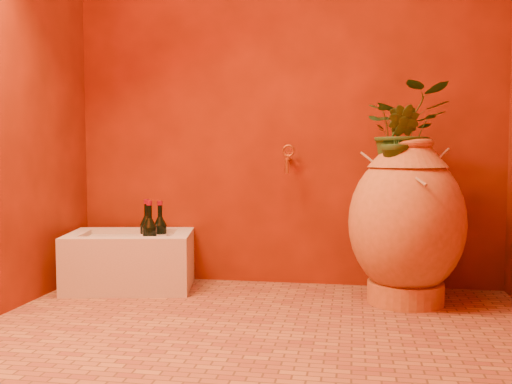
% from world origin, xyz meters
% --- Properties ---
extents(floor, '(2.50, 2.50, 0.00)m').
position_xyz_m(floor, '(0.00, 0.00, 0.00)').
color(floor, '#945A30').
rests_on(floor, ground).
extents(wall_back, '(2.50, 0.02, 2.50)m').
position_xyz_m(wall_back, '(0.00, 1.00, 1.25)').
color(wall_back, '#571705').
rests_on(wall_back, ground).
extents(amphora, '(0.66, 0.66, 0.85)m').
position_xyz_m(amphora, '(0.68, 0.65, 0.42)').
color(amphora, '#B96A34').
rests_on(amphora, floor).
extents(stone_basin, '(0.77, 0.60, 0.32)m').
position_xyz_m(stone_basin, '(-0.85, 0.71, 0.15)').
color(stone_basin, beige).
rests_on(stone_basin, floor).
extents(wine_bottle_a, '(0.08, 0.08, 0.32)m').
position_xyz_m(wine_bottle_a, '(-0.70, 0.79, 0.29)').
color(wine_bottle_a, black).
rests_on(wine_bottle_a, stone_basin).
extents(wine_bottle_b, '(0.08, 0.08, 0.33)m').
position_xyz_m(wine_bottle_b, '(-0.71, 0.64, 0.30)').
color(wine_bottle_b, black).
rests_on(wine_bottle_b, stone_basin).
extents(wine_bottle_c, '(0.08, 0.08, 0.33)m').
position_xyz_m(wine_bottle_c, '(-0.76, 0.75, 0.30)').
color(wine_bottle_c, black).
rests_on(wine_bottle_c, stone_basin).
extents(wall_tap, '(0.07, 0.15, 0.16)m').
position_xyz_m(wall_tap, '(0.03, 0.92, 0.75)').
color(wall_tap, '#B36F29').
rests_on(wall_tap, wall_back).
extents(plant_main, '(0.48, 0.44, 0.47)m').
position_xyz_m(plant_main, '(0.66, 0.68, 0.89)').
color(plant_main, '#234318').
rests_on(plant_main, amphora).
extents(plant_side, '(0.23, 0.22, 0.34)m').
position_xyz_m(plant_side, '(0.63, 0.57, 0.84)').
color(plant_side, '#234318').
rests_on(plant_side, amphora).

